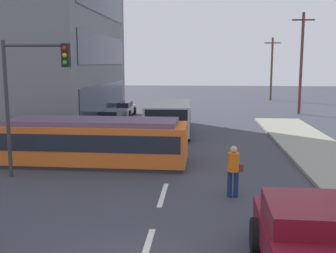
{
  "coord_description": "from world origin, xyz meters",
  "views": [
    {
      "loc": [
        1.24,
        -6.65,
        4.26
      ],
      "look_at": [
        -0.04,
        8.39,
        1.88
      ],
      "focal_mm": 43.33,
      "sensor_mm": 36.0,
      "label": 1
    }
  ],
  "objects": [
    {
      "name": "pedestrian_crossing",
      "position": [
        2.26,
        5.99,
        0.94
      ],
      "size": [
        0.51,
        0.36,
        1.67
      ],
      "color": "navy",
      "rests_on": "ground"
    },
    {
      "name": "city_bus",
      "position": [
        -0.75,
        17.17,
        1.11
      ],
      "size": [
        2.73,
        6.02,
        1.93
      ],
      "color": "#B3B8B3",
      "rests_on": "ground"
    },
    {
      "name": "lane_stripe_1",
      "position": [
        0.0,
        2.0,
        0.01
      ],
      "size": [
        0.16,
        2.4,
        0.01
      ],
      "primitive_type": "cube",
      "color": "silver",
      "rests_on": "ground"
    },
    {
      "name": "utility_pole_distant",
      "position": [
        9.04,
        40.71,
        3.71
      ],
      "size": [
        1.8,
        0.24,
        7.07
      ],
      "color": "brown",
      "rests_on": "ground"
    },
    {
      "name": "lane_stripe_2",
      "position": [
        0.0,
        6.0,
        0.01
      ],
      "size": [
        0.16,
        2.4,
        0.01
      ],
      "primitive_type": "cube",
      "color": "silver",
      "rests_on": "ground"
    },
    {
      "name": "parked_sedan_furthest",
      "position": [
        -5.31,
        25.19,
        0.62
      ],
      "size": [
        2.1,
        4.05,
        1.19
      ],
      "color": "#B9B1BA",
      "rests_on": "ground"
    },
    {
      "name": "traffic_light_mast",
      "position": [
        -4.98,
        7.64,
        3.53
      ],
      "size": [
        2.51,
        0.33,
        5.07
      ],
      "color": "#333333",
      "rests_on": "ground"
    },
    {
      "name": "parked_sedan_far",
      "position": [
        -4.99,
        19.53,
        0.62
      ],
      "size": [
        2.07,
        4.05,
        1.19
      ],
      "color": "black",
      "rests_on": "ground"
    },
    {
      "name": "lane_stripe_4",
      "position": [
        0.0,
        21.83,
        0.01
      ],
      "size": [
        0.16,
        2.4,
        0.01
      ],
      "primitive_type": "cube",
      "color": "silver",
      "rests_on": "ground"
    },
    {
      "name": "streetcar_tram",
      "position": [
        -3.36,
        9.83,
        0.99
      ],
      "size": [
        7.97,
        2.65,
        1.93
      ],
      "color": "orange",
      "rests_on": "ground"
    },
    {
      "name": "parked_sedan_mid",
      "position": [
        -4.92,
        13.79,
        0.62
      ],
      "size": [
        2.05,
        4.19,
        1.19
      ],
      "color": "silver",
      "rests_on": "ground"
    },
    {
      "name": "ground_plane",
      "position": [
        0.0,
        10.0,
        0.0
      ],
      "size": [
        120.0,
        120.0,
        0.0
      ],
      "primitive_type": "plane",
      "color": "#393B45"
    },
    {
      "name": "pickup_truck_parked",
      "position": [
        3.48,
        0.66,
        0.8
      ],
      "size": [
        2.37,
        5.05,
        1.55
      ],
      "color": "maroon",
      "rests_on": "ground"
    },
    {
      "name": "lane_stripe_3",
      "position": [
        0.0,
        15.83,
        0.01
      ],
      "size": [
        0.16,
        2.4,
        0.01
      ],
      "primitive_type": "cube",
      "color": "silver",
      "rests_on": "ground"
    },
    {
      "name": "utility_pole_far",
      "position": [
        9.32,
        27.93,
        4.33
      ],
      "size": [
        1.8,
        0.24,
        8.3
      ],
      "color": "brown",
      "rests_on": "ground"
    }
  ]
}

